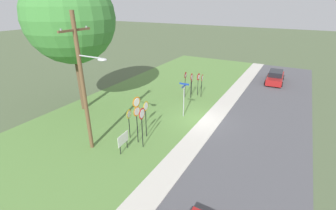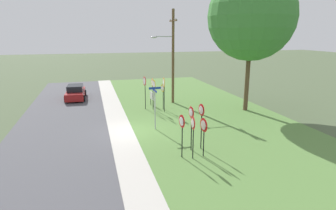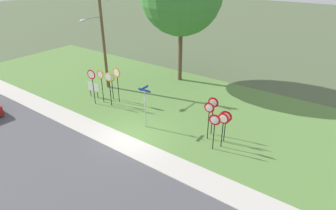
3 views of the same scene
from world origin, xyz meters
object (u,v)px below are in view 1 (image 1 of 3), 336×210
object	(u,v)px
stop_sign_near_left	(129,118)
stop_sign_far_left	(142,119)
utility_pole	(84,81)
stop_sign_near_right	(137,117)
stop_sign_far_center	(146,112)
notice_board	(123,140)
stop_sign_far_right	(137,107)
street_name_post	(184,97)
parked_sedan_distant	(275,77)
yield_sign_near_right	(191,80)
oak_tree_left	(70,19)
yield_sign_far_left	(192,80)
yield_sign_near_left	(198,79)
yield_sign_center	(186,79)
yield_sign_far_right	(202,80)

from	to	relation	value
stop_sign_near_left	stop_sign_far_left	size ratio (longest dim) A/B	0.77
utility_pole	stop_sign_near_right	bearing A→B (deg)	-48.54
stop_sign_far_center	notice_board	size ratio (longest dim) A/B	2.15
stop_sign_far_right	street_name_post	size ratio (longest dim) A/B	0.98
stop_sign_far_left	stop_sign_far_right	bearing A→B (deg)	38.76
stop_sign_near_right	utility_pole	distance (m)	3.95
stop_sign_far_center	stop_sign_far_left	bearing A→B (deg)	-161.79
stop_sign_near_right	parked_sedan_distant	xyz separation A→B (m)	(18.73, -6.50, -1.33)
stop_sign_far_center	yield_sign_near_right	world-z (taller)	stop_sign_far_center
stop_sign_near_right	stop_sign_far_center	bearing A→B (deg)	-4.24
yield_sign_near_right	street_name_post	distance (m)	4.20
oak_tree_left	stop_sign_far_right	bearing A→B (deg)	-100.27
street_name_post	utility_pole	distance (m)	8.26
stop_sign_near_right	oak_tree_left	distance (m)	9.73
stop_sign_near_left	parked_sedan_distant	distance (m)	19.95
stop_sign_far_center	yield_sign_far_left	bearing A→B (deg)	-2.00
yield_sign_near_right	yield_sign_far_left	size ratio (longest dim) A/B	1.19
yield_sign_near_left	yield_sign_center	size ratio (longest dim) A/B	0.88
yield_sign_near_right	yield_sign_far_right	world-z (taller)	yield_sign_near_right
stop_sign_far_left	oak_tree_left	bearing A→B (deg)	65.19
yield_sign_center	utility_pole	bearing A→B (deg)	166.01
stop_sign_far_left	street_name_post	bearing A→B (deg)	-11.20
stop_sign_near_right	notice_board	world-z (taller)	stop_sign_near_right
yield_sign_far_left	notice_board	distance (m)	11.47
yield_sign_near_right	oak_tree_left	bearing A→B (deg)	128.12
yield_sign_center	notice_board	world-z (taller)	yield_sign_center
stop_sign_far_right	yield_sign_center	xyz separation A→B (m)	(8.15, 0.04, -0.16)
stop_sign_near_right	parked_sedan_distant	size ratio (longest dim) A/B	0.57
yield_sign_far_left	yield_sign_far_right	xyz separation A→B (m)	(-0.17, -1.13, 0.17)
stop_sign_far_left	yield_sign_near_left	xyz separation A→B (m)	(10.57, 0.49, -0.35)
yield_sign_far_right	yield_sign_near_left	bearing A→B (deg)	50.83
stop_sign_near_left	stop_sign_near_right	distance (m)	0.95
yield_sign_far_right	street_name_post	world-z (taller)	street_name_post
yield_sign_far_left	oak_tree_left	xyz separation A→B (m)	(-7.92, 7.06, 6.06)
parked_sedan_distant	oak_tree_left	bearing A→B (deg)	137.41
stop_sign_far_left	yield_sign_far_left	size ratio (longest dim) A/B	1.33
stop_sign_far_right	street_name_post	distance (m)	4.49
yield_sign_far_left	utility_pole	bearing A→B (deg)	163.92
yield_sign_far_left	oak_tree_left	world-z (taller)	oak_tree_left
stop_sign_far_center	yield_sign_center	xyz separation A→B (m)	(8.19, 0.84, -0.01)
stop_sign_near_right	street_name_post	xyz separation A→B (m)	(5.14, -0.94, -0.20)
notice_board	stop_sign_near_left	bearing A→B (deg)	17.76
stop_sign_far_right	yield_sign_far_right	bearing A→B (deg)	-4.77
stop_sign_near_left	yield_sign_center	bearing A→B (deg)	-11.65
parked_sedan_distant	yield_sign_center	bearing A→B (deg)	140.70
stop_sign_far_right	yield_sign_center	bearing A→B (deg)	4.10
street_name_post	oak_tree_left	size ratio (longest dim) A/B	0.26
street_name_post	oak_tree_left	world-z (taller)	oak_tree_left
street_name_post	oak_tree_left	xyz separation A→B (m)	(-2.91, 8.51, 5.88)
stop_sign_far_right	oak_tree_left	xyz separation A→B (m)	(1.24, 6.84, 5.52)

